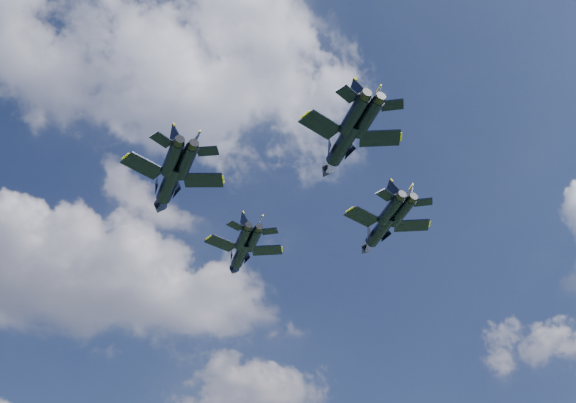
# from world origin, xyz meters

# --- Properties ---
(jet_lead) EXTENTS (12.87, 16.58, 3.96)m
(jet_lead) POSITION_xyz_m (-8.31, 19.55, 58.01)
(jet_lead) COLOR black
(jet_left) EXTENTS (13.86, 18.27, 4.31)m
(jet_left) POSITION_xyz_m (-20.66, 1.09, 56.59)
(jet_left) COLOR black
(jet_right) EXTENTS (13.79, 17.82, 4.24)m
(jet_right) POSITION_xyz_m (11.44, 7.40, 57.36)
(jet_right) COLOR black
(jet_slot) EXTENTS (13.45, 17.46, 4.15)m
(jet_slot) POSITION_xyz_m (0.44, -11.31, 56.73)
(jet_slot) COLOR black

